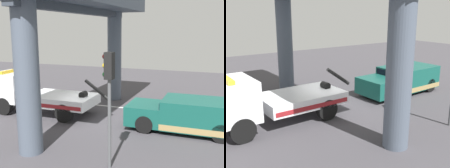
{
  "view_description": "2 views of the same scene",
  "coord_description": "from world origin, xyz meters",
  "views": [
    {
      "loc": [
        -6.43,
        13.3,
        4.83
      ],
      "look_at": [
        -0.91,
        -0.86,
        1.85
      ],
      "focal_mm": 45.08,
      "sensor_mm": 36.0,
      "label": 1
    },
    {
      "loc": [
        7.63,
        11.12,
        4.98
      ],
      "look_at": [
        -0.28,
        0.03,
        1.3
      ],
      "focal_mm": 44.25,
      "sensor_mm": 36.0,
      "label": 2
    }
  ],
  "objects": [
    {
      "name": "ground_plane",
      "position": [
        0.0,
        0.0,
        -0.05
      ],
      "size": [
        60.0,
        40.0,
        0.1
      ],
      "primitive_type": "cube",
      "color": "#423F44"
    },
    {
      "name": "lane_stripe_west",
      "position": [
        -6.0,
        -2.73,
        0.0
      ],
      "size": [
        2.6,
        0.16,
        0.01
      ],
      "primitive_type": "cube",
      "color": "silver",
      "rests_on": "ground"
    },
    {
      "name": "lane_stripe_mid",
      "position": [
        0.0,
        -2.73,
        0.0
      ],
      "size": [
        2.6,
        0.16,
        0.01
      ],
      "primitive_type": "cube",
      "color": "silver",
      "rests_on": "ground"
    },
    {
      "name": "tow_truck_white",
      "position": [
        3.76,
        0.01,
        1.2
      ],
      "size": [
        7.27,
        2.47,
        2.46
      ],
      "color": "white",
      "rests_on": "ground"
    },
    {
      "name": "towed_van_green",
      "position": [
        -5.11,
        -0.0,
        0.78
      ],
      "size": [
        5.22,
        2.27,
        1.58
      ],
      "color": "#145147",
      "rests_on": "ground"
    }
  ]
}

